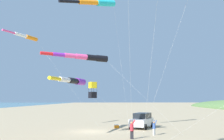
# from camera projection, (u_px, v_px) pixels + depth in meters

# --- Properties ---
(ground_plane) EXTENTS (600.00, 600.00, 0.00)m
(ground_plane) POSITION_uv_depth(u_px,v_px,m) (91.00, 132.00, 25.76)
(ground_plane) COLOR tan
(parked_car) EXTENTS (3.53, 4.68, 1.85)m
(parked_car) POSITION_uv_depth(u_px,v_px,m) (142.00, 120.00, 29.04)
(parked_car) COLOR silver
(parked_car) RESTS_ON ground_plane
(cooler_box) EXTENTS (0.62, 0.42, 0.42)m
(cooler_box) POSITION_uv_depth(u_px,v_px,m) (117.00, 126.00, 29.04)
(cooler_box) COLOR orange
(cooler_box) RESTS_ON ground_plane
(person_adult_flyer) EXTENTS (0.51, 0.40, 1.69)m
(person_adult_flyer) POSITION_uv_depth(u_px,v_px,m) (132.00, 129.00, 20.89)
(person_adult_flyer) COLOR #232328
(person_adult_flyer) RESTS_ON ground_plane
(person_child_green_jacket) EXTENTS (0.52, 0.52, 1.47)m
(person_child_green_jacket) POSITION_uv_depth(u_px,v_px,m) (154.00, 127.00, 23.20)
(person_child_green_jacket) COLOR silver
(person_child_green_jacket) RESTS_ON ground_plane
(kite_box_magenta_far_left) EXTENTS (5.21, 7.81, 5.35)m
(kite_box_magenta_far_left) POSITION_uv_depth(u_px,v_px,m) (93.00, 90.00, 24.86)
(kite_box_magenta_far_left) COLOR yellow
(kite_box_magenta_far_left) RESTS_ON ground_plane
(kite_windsock_rainbow_low_near) EXTENTS (10.66, 6.42, 11.55)m
(kite_windsock_rainbow_low_near) POSITION_uv_depth(u_px,v_px,m) (26.00, 37.00, 29.12)
(kite_windsock_rainbow_low_near) COLOR orange
(kite_windsock_rainbow_low_near) RESTS_ON ground_plane
(kite_windsock_checkered_midright) EXTENTS (8.95, 9.90, 5.95)m
(kite_windsock_checkered_midright) POSITION_uv_depth(u_px,v_px,m) (73.00, 81.00, 25.46)
(kite_windsock_checkered_midright) COLOR purple
(kite_windsock_checkered_midright) RESTS_ON ground_plane
(kite_windsock_purple_drifting) EXTENTS (13.34, 3.73, 7.91)m
(kite_windsock_purple_drifting) POSITION_uv_depth(u_px,v_px,m) (85.00, 57.00, 22.62)
(kite_windsock_purple_drifting) COLOR black
(kite_windsock_purple_drifting) RESTS_ON ground_plane
(kite_windsock_blue_topmost) EXTENTS (8.03, 8.23, 15.69)m
(kite_windsock_blue_topmost) POSITION_uv_depth(u_px,v_px,m) (97.00, 3.00, 27.49)
(kite_windsock_blue_topmost) COLOR #1EB7C6
(kite_windsock_blue_topmost) RESTS_ON ground_plane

